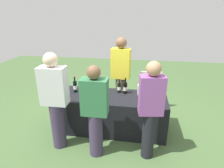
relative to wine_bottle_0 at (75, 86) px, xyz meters
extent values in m
plane|color=#476638|center=(0.76, -0.08, -0.84)|extent=(12.00, 12.00, 0.00)
cube|color=black|center=(0.76, -0.08, -0.48)|extent=(2.09, 0.79, 0.72)
cylinder|color=black|center=(0.00, 0.00, 0.00)|extent=(0.08, 0.08, 0.23)
cylinder|color=black|center=(0.00, 0.00, 0.15)|extent=(0.03, 0.03, 0.08)
cylinder|color=maroon|center=(0.00, 0.00, 0.20)|extent=(0.03, 0.03, 0.02)
cylinder|color=silver|center=(0.00, 0.00, -0.02)|extent=(0.08, 0.08, 0.08)
cylinder|color=black|center=(0.39, 0.00, 0.00)|extent=(0.08, 0.08, 0.23)
cylinder|color=black|center=(0.39, 0.00, 0.15)|extent=(0.03, 0.03, 0.08)
cylinder|color=maroon|center=(0.39, 0.00, 0.20)|extent=(0.03, 0.03, 0.02)
cylinder|color=silver|center=(0.39, 0.00, -0.01)|extent=(0.08, 0.08, 0.08)
cylinder|color=black|center=(0.88, 0.12, -0.02)|extent=(0.07, 0.07, 0.20)
cylinder|color=black|center=(0.88, 0.12, 0.12)|extent=(0.03, 0.03, 0.08)
cylinder|color=gold|center=(0.88, 0.12, 0.17)|extent=(0.03, 0.03, 0.02)
cylinder|color=silver|center=(0.88, 0.12, -0.03)|extent=(0.07, 0.07, 0.07)
cylinder|color=black|center=(1.00, 0.10, -0.01)|extent=(0.08, 0.08, 0.22)
cylinder|color=black|center=(1.00, 0.10, 0.14)|extent=(0.03, 0.03, 0.09)
cylinder|color=black|center=(1.00, 0.10, 0.20)|extent=(0.03, 0.03, 0.02)
cylinder|color=silver|center=(1.00, 0.10, -0.02)|extent=(0.08, 0.08, 0.08)
cylinder|color=silver|center=(0.21, -0.21, -0.12)|extent=(0.07, 0.07, 0.00)
cylinder|color=silver|center=(0.21, -0.21, -0.08)|extent=(0.01, 0.01, 0.07)
sphere|color=silver|center=(0.21, -0.21, -0.01)|extent=(0.06, 0.06, 0.06)
cylinder|color=silver|center=(0.36, -0.22, -0.12)|extent=(0.07, 0.07, 0.00)
cylinder|color=silver|center=(0.36, -0.22, -0.08)|extent=(0.01, 0.01, 0.08)
sphere|color=silver|center=(0.36, -0.22, 0.00)|extent=(0.08, 0.08, 0.08)
sphere|color=#590C19|center=(0.36, -0.22, -0.01)|extent=(0.04, 0.04, 0.04)
cylinder|color=silver|center=(0.45, -0.15, -0.12)|extent=(0.07, 0.07, 0.00)
cylinder|color=silver|center=(0.45, -0.15, -0.08)|extent=(0.01, 0.01, 0.07)
sphere|color=silver|center=(0.45, -0.15, -0.02)|extent=(0.06, 0.06, 0.06)
cylinder|color=silver|center=(0.57, -0.28, -0.12)|extent=(0.07, 0.07, 0.00)
cylinder|color=silver|center=(0.57, -0.28, -0.08)|extent=(0.01, 0.01, 0.07)
sphere|color=silver|center=(0.57, -0.28, -0.01)|extent=(0.07, 0.07, 0.07)
cylinder|color=silver|center=(1.34, 0.10, -0.02)|extent=(0.20, 0.20, 0.20)
cylinder|color=brown|center=(0.85, 0.60, -0.41)|extent=(0.22, 0.22, 0.87)
cube|color=yellow|center=(0.85, 0.60, 0.35)|extent=(0.43, 0.26, 0.65)
sphere|color=brown|center=(0.85, 0.60, 0.80)|extent=(0.24, 0.24, 0.24)
cylinder|color=#3F3351|center=(-0.07, -0.75, -0.43)|extent=(0.23, 0.23, 0.83)
cube|color=silver|center=(-0.07, -0.75, 0.30)|extent=(0.43, 0.24, 0.62)
sphere|color=beige|center=(-0.07, -0.75, 0.73)|extent=(0.23, 0.23, 0.23)
cylinder|color=#3F3351|center=(0.62, -0.85, -0.46)|extent=(0.22, 0.22, 0.76)
cube|color=#337247|center=(0.62, -0.85, 0.21)|extent=(0.41, 0.23, 0.57)
sphere|color=brown|center=(0.62, -0.85, 0.60)|extent=(0.21, 0.21, 0.21)
cylinder|color=black|center=(1.46, -0.77, -0.44)|extent=(0.20, 0.20, 0.80)
cube|color=#8C4C99|center=(1.46, -0.77, 0.26)|extent=(0.39, 0.25, 0.60)
sphere|color=tan|center=(1.46, -0.77, 0.66)|extent=(0.22, 0.22, 0.22)
cube|color=white|center=(1.52, 0.90, -0.37)|extent=(0.51, 0.06, 0.95)
camera|label=1|loc=(1.28, -3.34, 1.40)|focal=30.14mm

